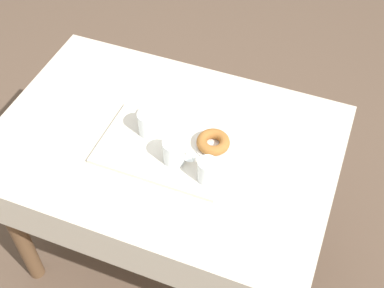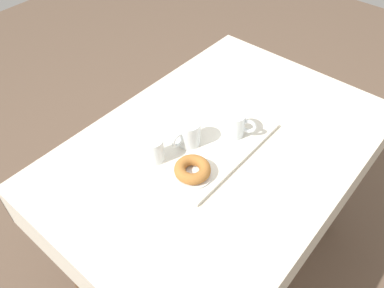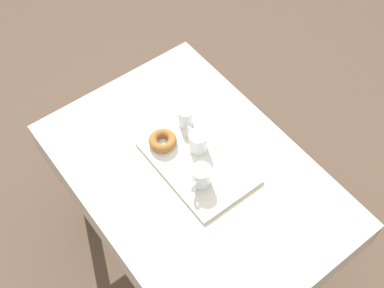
% 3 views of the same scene
% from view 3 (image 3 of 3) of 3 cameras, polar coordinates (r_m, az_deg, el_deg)
% --- Properties ---
extents(ground_plane, '(6.00, 6.00, 0.00)m').
position_cam_3_polar(ground_plane, '(2.53, 0.15, -12.17)').
color(ground_plane, brown).
extents(dining_table, '(1.18, 0.82, 0.74)m').
position_cam_3_polar(dining_table, '(1.96, 0.18, -4.98)').
color(dining_table, beige).
rests_on(dining_table, ground).
extents(serving_tray, '(0.44, 0.29, 0.01)m').
position_cam_3_polar(serving_tray, '(1.89, 0.68, -2.12)').
color(serving_tray, silver).
rests_on(serving_tray, dining_table).
extents(tea_mug_left, '(0.11, 0.07, 0.09)m').
position_cam_3_polar(tea_mug_left, '(1.88, 0.68, 0.27)').
color(tea_mug_left, white).
rests_on(tea_mug_left, serving_tray).
extents(tea_mug_right, '(0.07, 0.11, 0.09)m').
position_cam_3_polar(tea_mug_right, '(1.79, 1.06, -3.85)').
color(tea_mug_right, white).
rests_on(tea_mug_right, serving_tray).
extents(water_glass_near, '(0.06, 0.06, 0.08)m').
position_cam_3_polar(water_glass_near, '(1.95, -0.77, 3.10)').
color(water_glass_near, white).
rests_on(water_glass_near, serving_tray).
extents(donut_plate_left, '(0.12, 0.12, 0.01)m').
position_cam_3_polar(donut_plate_left, '(1.92, -3.43, 0.04)').
color(donut_plate_left, white).
rests_on(donut_plate_left, serving_tray).
extents(sugar_donut_left, '(0.11, 0.11, 0.04)m').
position_cam_3_polar(sugar_donut_left, '(1.91, -3.46, 0.40)').
color(sugar_donut_left, '#A3662D').
rests_on(sugar_donut_left, donut_plate_left).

